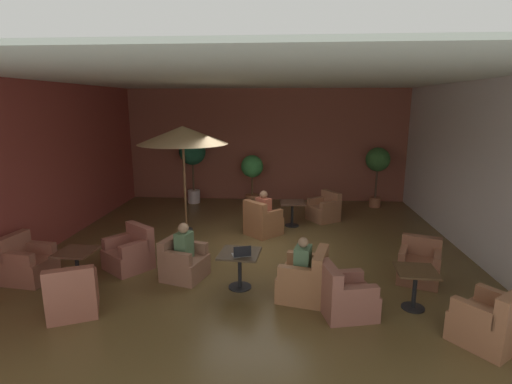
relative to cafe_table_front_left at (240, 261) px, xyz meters
name	(u,v)px	position (x,y,z in m)	size (l,w,h in m)	color
ground_plane	(254,251)	(0.12, 1.84, -0.52)	(9.55, 10.00, 0.02)	brown
wall_back_brick	(266,145)	(0.12, 6.80, 1.38)	(9.55, 0.08, 3.76)	#954F3E
wall_left_accent	(46,167)	(-4.61, 1.84, 1.38)	(0.08, 10.00, 3.76)	#963A33
wall_right_plain	(480,172)	(4.85, 1.84, 1.38)	(0.08, 10.00, 3.76)	silver
ceiling_slab	(254,78)	(0.12, 1.84, 3.29)	(9.55, 10.00, 0.06)	silver
cafe_table_front_left	(240,261)	(0.00, 0.00, 0.00)	(0.76, 0.76, 0.68)	black
armchair_front_left_north	(305,280)	(1.15, -0.27, -0.18)	(0.94, 0.97, 0.87)	#A06541
armchair_front_left_east	(183,263)	(-1.13, 0.34, -0.21)	(0.90, 0.92, 0.78)	#8F5E4A
cafe_table_front_right	(292,208)	(1.00, 3.77, 0.00)	(0.70, 0.70, 0.68)	black
armchair_front_right_north	(262,222)	(0.23, 2.97, -0.17)	(1.05, 1.06, 0.90)	#A1653F
armchair_front_right_east	(324,210)	(1.92, 4.38, -0.20)	(0.99, 1.00, 0.82)	#986043
cafe_table_mid_center	(415,280)	(2.91, -0.53, -0.01)	(0.66, 0.66, 0.68)	black
armchair_mid_center_north	(345,296)	(1.76, -0.79, -0.20)	(0.93, 0.89, 0.83)	#93574A
armchair_mid_center_east	(491,323)	(3.65, -1.45, -0.18)	(1.11, 1.10, 0.88)	#A16545
armchair_mid_center_south	(419,265)	(3.34, 0.56, -0.21)	(0.95, 0.98, 0.79)	#90563F
cafe_table_rear_right	(77,261)	(-2.97, -0.14, -0.03)	(0.67, 0.67, 0.68)	black
armchair_rear_right_north	(130,253)	(-2.32, 0.70, -0.19)	(1.10, 1.09, 0.86)	#9D594C
armchair_rear_right_east	(27,264)	(-4.01, 0.00, -0.17)	(0.85, 0.80, 0.89)	#9A5946
armchair_rear_right_south	(73,296)	(-2.53, -1.10, -0.20)	(0.97, 0.99, 0.86)	#9D5746
patio_umbrella_tall_red	(183,136)	(-1.76, 3.07, 1.99)	(2.25, 2.25, 2.73)	#2D2D2D
potted_tree_left_corner	(192,156)	(-2.26, 6.11, 1.07)	(0.87, 0.87, 2.17)	silver
potted_tree_mid_left	(252,172)	(-0.27, 5.89, 0.61)	(0.72, 0.72, 1.66)	#AC6943
potted_tree_mid_right	(378,163)	(3.70, 6.00, 0.92)	(0.76, 0.76, 1.93)	#AB6344
patron_blue_shirt	(303,258)	(1.11, -0.26, 0.21)	(0.33, 0.41, 0.64)	#517150
patron_by_window	(184,243)	(-1.09, 0.33, 0.21)	(0.33, 0.38, 0.69)	#52714D
patron_with_friend	(264,206)	(0.26, 3.00, 0.25)	(0.43, 0.43, 0.69)	#B4563D
iced_drink_cup	(239,250)	(-0.01, -0.03, 0.22)	(0.08, 0.08, 0.11)	silver
open_laptop	(242,253)	(0.06, -0.16, 0.22)	(0.37, 0.31, 0.20)	#9EA0A5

